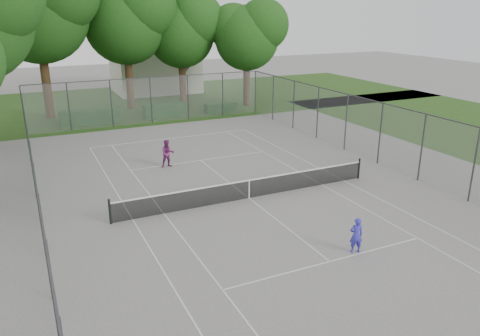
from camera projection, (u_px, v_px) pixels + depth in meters
name	position (u px, v px, depth m)	size (l,w,h in m)	color
ground	(249.00, 198.00, 21.92)	(120.00, 120.00, 0.00)	slate
grass_far	(127.00, 103.00, 44.16)	(60.00, 20.00, 0.00)	#203F12
court_markings	(249.00, 198.00, 21.92)	(11.03, 23.83, 0.01)	silver
tennis_net	(249.00, 188.00, 21.76)	(12.87, 0.10, 1.10)	black
perimeter_fence	(249.00, 162.00, 21.34)	(18.08, 34.08, 3.52)	#38383D
tree_far_left	(37.00, 3.00, 35.22)	(8.97, 8.19, 12.89)	#382414
tree_far_midleft	(126.00, 16.00, 39.21)	(7.94, 7.25, 11.41)	#382414
tree_far_midright	(182.00, 28.00, 41.32)	(6.90, 6.30, 9.91)	#382414
tree_far_right	(248.00, 33.00, 41.09)	(6.51, 5.95, 9.36)	#382414
hedge_left	(90.00, 117.00, 35.90)	(4.35, 1.30, 1.09)	#154014
hedge_mid	(165.00, 110.00, 38.27)	(3.42, 0.98, 1.07)	#154014
hedge_right	(220.00, 108.00, 39.98)	(2.64, 0.97, 0.79)	#154014
house	(154.00, 51.00, 48.81)	(8.40, 6.51, 10.46)	silver
girl_player	(356.00, 235.00, 16.89)	(0.50, 0.32, 1.36)	#3430B4
woman_player	(168.00, 154.00, 26.07)	(0.75, 0.59, 1.55)	#722664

